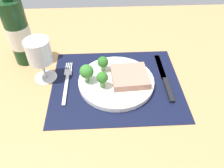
# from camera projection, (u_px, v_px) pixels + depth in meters

# --- Properties ---
(ground_plane) EXTENTS (1.40, 1.10, 0.03)m
(ground_plane) POSITION_uv_depth(u_px,v_px,m) (116.00, 87.00, 0.70)
(ground_plane) COLOR tan
(placemat) EXTENTS (0.40, 0.33, 0.00)m
(placemat) POSITION_uv_depth(u_px,v_px,m) (116.00, 84.00, 0.69)
(placemat) COLOR black
(placemat) RESTS_ON ground_plane
(plate) EXTENTS (0.24, 0.24, 0.02)m
(plate) POSITION_uv_depth(u_px,v_px,m) (116.00, 81.00, 0.69)
(plate) COLOR white
(plate) RESTS_ON placemat
(steak) EXTENTS (0.12, 0.11, 0.02)m
(steak) POSITION_uv_depth(u_px,v_px,m) (130.00, 76.00, 0.67)
(steak) COLOR tan
(steak) RESTS_ON plate
(broccoli_front_edge) EXTENTS (0.04, 0.04, 0.06)m
(broccoli_front_edge) POSITION_uv_depth(u_px,v_px,m) (87.00, 71.00, 0.65)
(broccoli_front_edge) COLOR #6B994C
(broccoli_front_edge) RESTS_ON plate
(broccoli_back_left) EXTENTS (0.03, 0.03, 0.05)m
(broccoli_back_left) POSITION_uv_depth(u_px,v_px,m) (102.00, 78.00, 0.64)
(broccoli_back_left) COLOR #5B8942
(broccoli_back_left) RESTS_ON plate
(broccoli_center) EXTENTS (0.04, 0.04, 0.05)m
(broccoli_center) POSITION_uv_depth(u_px,v_px,m) (103.00, 62.00, 0.69)
(broccoli_center) COLOR #6B994C
(broccoli_center) RESTS_ON plate
(fork) EXTENTS (0.02, 0.19, 0.01)m
(fork) POSITION_uv_depth(u_px,v_px,m) (67.00, 81.00, 0.69)
(fork) COLOR silver
(fork) RESTS_ON placemat
(knife) EXTENTS (0.02, 0.23, 0.01)m
(knife) POSITION_uv_depth(u_px,v_px,m) (165.00, 80.00, 0.70)
(knife) COLOR black
(knife) RESTS_ON placemat
(wine_bottle) EXTENTS (0.07, 0.07, 0.30)m
(wine_bottle) POSITION_uv_depth(u_px,v_px,m) (18.00, 32.00, 0.70)
(wine_bottle) COLOR #143819
(wine_bottle) RESTS_ON ground_plane
(wine_glass) EXTENTS (0.07, 0.07, 0.14)m
(wine_glass) POSITION_uv_depth(u_px,v_px,m) (39.00, 54.00, 0.65)
(wine_glass) COLOR silver
(wine_glass) RESTS_ON ground_plane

